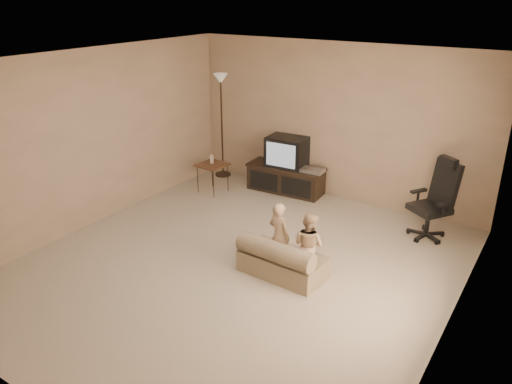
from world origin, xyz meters
TOP-DOWN VIEW (x-y plane):
  - floor at (0.00, 0.00)m, footprint 5.50×5.50m
  - room_shell at (0.00, 0.00)m, footprint 5.50×5.50m
  - tv_stand at (-0.72, 2.49)m, footprint 1.36×0.57m
  - office_chair at (1.80, 2.13)m, footprint 0.73×0.73m
  - side_table at (-1.76, 1.80)m, footprint 0.49×0.49m
  - floor_lamp at (-2.11, 2.55)m, footprint 0.29×0.29m
  - child_sofa at (0.56, 0.11)m, footprint 1.04×0.63m
  - toddler_left at (0.44, 0.26)m, footprint 0.36×0.30m
  - toddler_right at (0.84, 0.28)m, footprint 0.44×0.29m

SIDE VIEW (x-z plane):
  - floor at x=0.00m, z-range 0.00..0.00m
  - child_sofa at x=0.56m, z-range -0.05..0.45m
  - tv_stand at x=-0.72m, z-range -0.08..0.88m
  - office_chair at x=1.80m, z-range -0.16..0.98m
  - toddler_right at x=0.84m, z-range 0.00..0.83m
  - toddler_left at x=0.44m, z-range 0.00..0.87m
  - side_table at x=-1.76m, z-range 0.15..0.82m
  - floor_lamp at x=-2.11m, z-range 0.43..2.29m
  - room_shell at x=0.00m, z-range -1.23..4.27m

